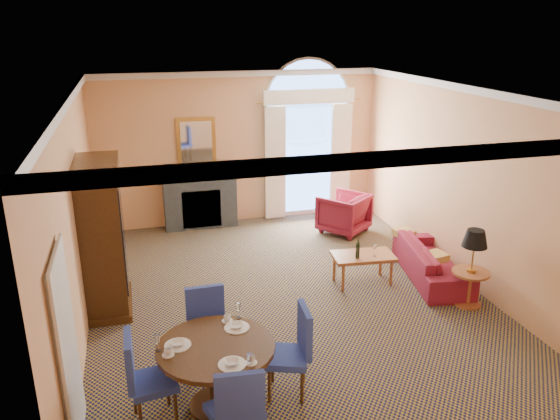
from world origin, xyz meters
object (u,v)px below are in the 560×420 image
object	(u,v)px
dining_table	(216,363)
armchair	(344,213)
side_table	(473,258)
armoire	(102,240)
sofa	(432,261)
coffee_table	(363,257)

from	to	relation	value
dining_table	armchair	size ratio (longest dim) A/B	1.45
dining_table	side_table	distance (m)	4.31
armoire	armchair	bearing A→B (deg)	23.61
sofa	armchair	world-z (taller)	armchair
dining_table	coffee_table	bearing A→B (deg)	41.17
dining_table	sofa	size ratio (longest dim) A/B	0.64
armoire	armchair	size ratio (longest dim) A/B	2.57
coffee_table	armoire	bearing A→B (deg)	-178.23
sofa	side_table	distance (m)	1.12
dining_table	sofa	distance (m)	4.69
armoire	coffee_table	xyz separation A→B (m)	(4.05, -0.27, -0.65)
armchair	coffee_table	xyz separation A→B (m)	(-0.57, -2.29, 0.06)
armchair	coffee_table	distance (m)	2.36
sofa	armchair	bearing A→B (deg)	25.80
sofa	side_table	world-z (taller)	side_table
sofa	coffee_table	xyz separation A→B (m)	(-1.22, 0.11, 0.17)
armoire	sofa	bearing A→B (deg)	-4.14
armchair	side_table	bearing A→B (deg)	63.64
dining_table	armchair	distance (m)	5.84
armoire	side_table	distance (m)	5.51
armoire	side_table	world-z (taller)	armoire
dining_table	armoire	bearing A→B (deg)	114.18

